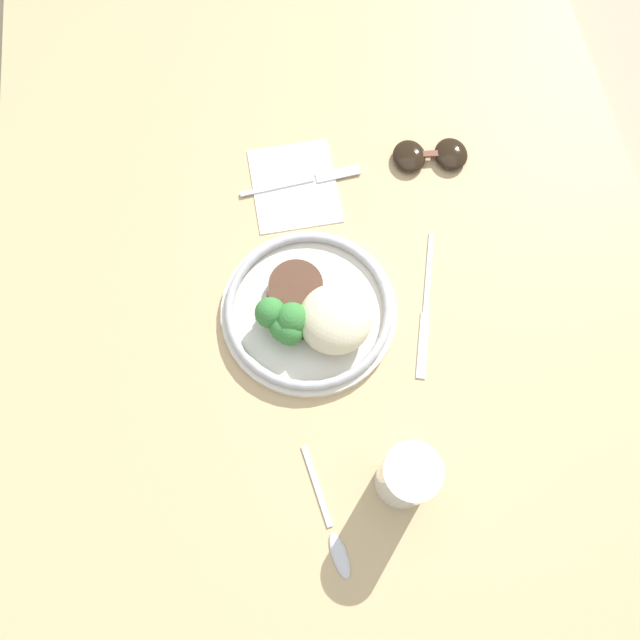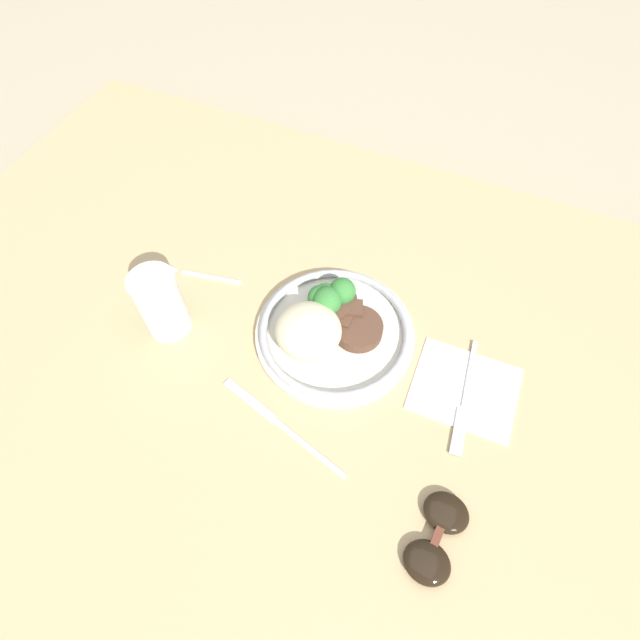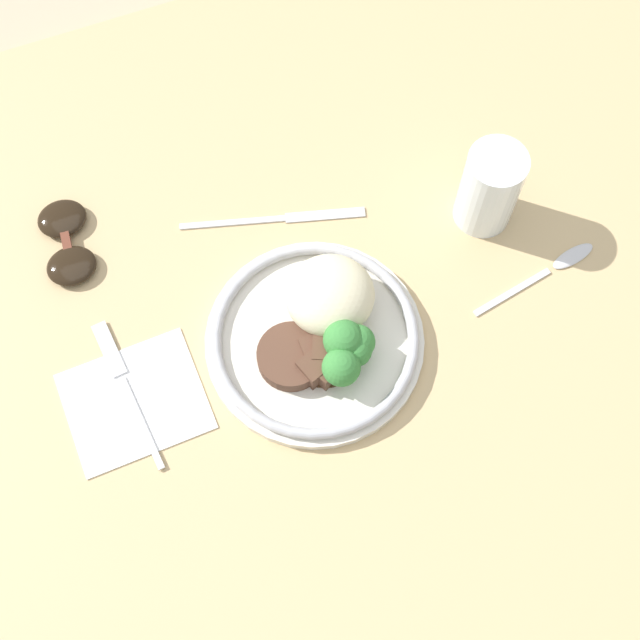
% 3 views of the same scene
% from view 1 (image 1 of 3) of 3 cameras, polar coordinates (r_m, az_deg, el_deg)
% --- Properties ---
extents(ground_plane, '(8.00, 8.00, 0.00)m').
position_cam_1_polar(ground_plane, '(0.86, 1.44, 1.63)').
color(ground_plane, tan).
extents(dining_table, '(1.45, 0.91, 0.03)m').
position_cam_1_polar(dining_table, '(0.85, 1.46, 2.03)').
color(dining_table, tan).
rests_on(dining_table, ground).
extents(napkin, '(0.14, 0.12, 0.00)m').
position_cam_1_polar(napkin, '(0.91, -2.35, 12.19)').
color(napkin, white).
rests_on(napkin, dining_table).
extents(plate, '(0.23, 0.23, 0.07)m').
position_cam_1_polar(plate, '(0.80, -0.89, 0.72)').
color(plate, silver).
rests_on(plate, dining_table).
extents(juice_glass, '(0.06, 0.06, 0.11)m').
position_cam_1_polar(juice_glass, '(0.73, 7.90, -14.06)').
color(juice_glass, orange).
rests_on(juice_glass, dining_table).
extents(fork, '(0.03, 0.18, 0.00)m').
position_cam_1_polar(fork, '(0.91, -0.70, 12.75)').
color(fork, silver).
rests_on(fork, napkin).
extents(knife, '(0.20, 0.07, 0.00)m').
position_cam_1_polar(knife, '(0.84, 9.64, 1.02)').
color(knife, silver).
rests_on(knife, dining_table).
extents(spoon, '(0.16, 0.04, 0.01)m').
position_cam_1_polar(spoon, '(0.77, 1.27, -19.27)').
color(spoon, silver).
rests_on(spoon, dining_table).
extents(sunglasses, '(0.06, 0.11, 0.02)m').
position_cam_1_polar(sunglasses, '(0.94, 10.03, 14.62)').
color(sunglasses, black).
rests_on(sunglasses, dining_table).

